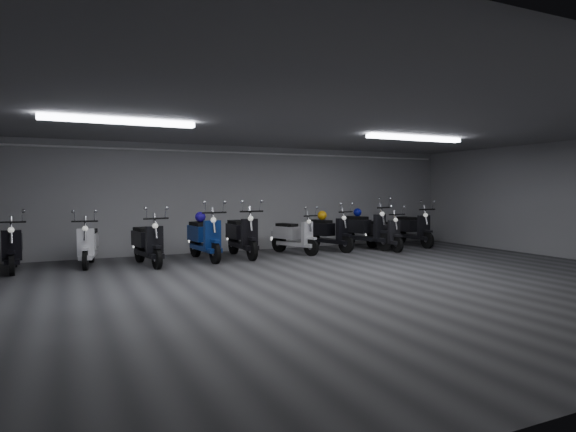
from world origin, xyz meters
name	(u,v)px	position (x,y,z in m)	size (l,w,h in m)	color
floor	(313,285)	(0.00, 0.00, -0.01)	(14.00, 10.00, 0.01)	#353537
ceiling	(314,120)	(0.00, 0.00, 2.80)	(14.00, 10.00, 0.01)	slate
back_wall	(224,199)	(0.00, 5.00, 1.40)	(14.00, 0.01, 2.80)	gray
fluor_strip_left	(120,121)	(-3.00, 1.00, 2.74)	(2.40, 0.18, 0.08)	white
fluor_strip_right	(415,138)	(3.00, 1.00, 2.74)	(2.40, 0.18, 0.08)	white
conduit	(225,152)	(0.00, 4.92, 2.62)	(0.05, 0.05, 13.60)	white
scooter_1	(13,240)	(-4.80, 3.76, 0.64)	(0.57, 1.71, 1.27)	black
scooter_2	(88,237)	(-3.40, 3.84, 0.62)	(0.55, 1.66, 1.24)	silver
scooter_3	(148,236)	(-2.23, 3.37, 0.65)	(0.58, 1.75, 1.30)	black
scooter_4	(205,230)	(-0.91, 3.63, 0.70)	(0.63, 1.89, 1.41)	navy
scooter_5	(242,228)	(0.05, 3.74, 0.71)	(0.63, 1.90, 1.42)	black
scooter_6	(295,230)	(1.46, 3.75, 0.62)	(0.55, 1.66, 1.24)	silver
scooter_7	(329,226)	(2.55, 3.90, 0.66)	(0.59, 1.78, 1.32)	black
scooter_8	(365,223)	(3.67, 3.85, 0.72)	(0.65, 1.94, 1.44)	black
scooter_9	(384,227)	(4.00, 3.41, 0.62)	(0.55, 1.66, 1.24)	black
scooter_10	(413,223)	(5.31, 3.82, 0.68)	(0.61, 1.82, 1.35)	black
helmet_0	(322,215)	(2.47, 4.13, 0.95)	(0.25, 0.25, 0.25)	#F0A10E
helmet_1	(358,212)	(3.59, 4.10, 1.01)	(0.23, 0.23, 0.23)	#0C128A
helmet_2	(200,217)	(-0.94, 3.89, 1.00)	(0.25, 0.25, 0.25)	#1F0E9F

